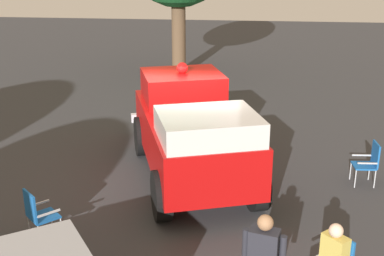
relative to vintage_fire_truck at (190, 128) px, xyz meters
name	(u,v)px	position (x,y,z in m)	size (l,w,h in m)	color
ground_plane	(186,176)	(0.08, 0.11, -1.20)	(60.00, 60.00, 0.00)	#333335
vintage_fire_truck	(190,128)	(0.00, 0.00, 0.00)	(4.02, 6.33, 2.59)	black
lawn_chair_by_car	(37,212)	(2.45, 3.26, -0.61)	(0.69, 0.69, 1.02)	#B7BABF
lawn_chair_spare	(369,160)	(-4.18, 0.04, -0.61)	(0.53, 0.55, 1.02)	#B7BABF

